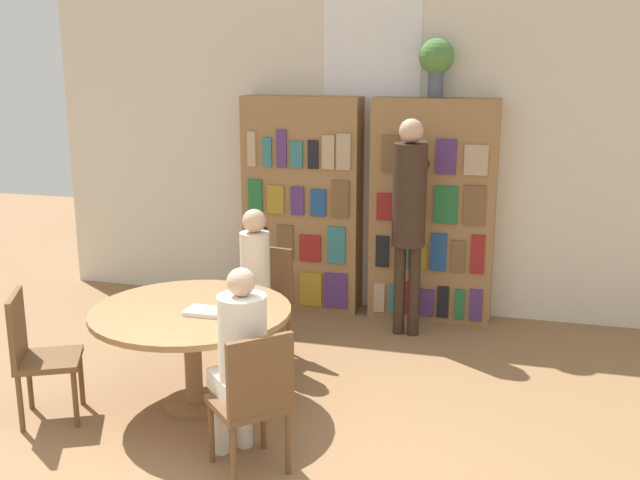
% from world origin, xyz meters
% --- Properties ---
extents(wall_back, '(6.40, 0.07, 3.00)m').
position_xyz_m(wall_back, '(0.00, 3.71, 1.51)').
color(wall_back, beige).
rests_on(wall_back, ground_plane).
extents(bookshelf_left, '(1.11, 0.34, 2.02)m').
position_xyz_m(bookshelf_left, '(-0.61, 3.52, 1.01)').
color(bookshelf_left, olive).
rests_on(bookshelf_left, ground_plane).
extents(bookshelf_right, '(1.11, 0.34, 2.02)m').
position_xyz_m(bookshelf_right, '(0.62, 3.52, 1.00)').
color(bookshelf_right, olive).
rests_on(bookshelf_right, ground_plane).
extents(flower_vase, '(0.31, 0.31, 0.51)m').
position_xyz_m(flower_vase, '(0.60, 3.52, 2.34)').
color(flower_vase, '#475166').
rests_on(flower_vase, bookshelf_right).
extents(reading_table, '(1.36, 1.36, 0.71)m').
position_xyz_m(reading_table, '(-0.73, 1.25, 0.61)').
color(reading_table, olive).
rests_on(reading_table, ground_plane).
extents(chair_near_camera, '(0.54, 0.54, 0.88)m').
position_xyz_m(chair_near_camera, '(-1.64, 0.79, 0.49)').
color(chair_near_camera, brown).
rests_on(chair_near_camera, ground_plane).
extents(chair_left_side, '(0.46, 0.46, 0.88)m').
position_xyz_m(chair_left_side, '(-0.56, 2.25, 0.49)').
color(chair_left_side, brown).
rests_on(chair_left_side, ground_plane).
extents(chair_far_side, '(0.57, 0.57, 0.88)m').
position_xyz_m(chair_far_side, '(-0.01, 0.52, 0.49)').
color(chair_far_side, brown).
rests_on(chair_far_side, ground_plane).
extents(seated_reader_left, '(0.28, 0.37, 1.24)m').
position_xyz_m(seated_reader_left, '(-0.59, 2.07, 0.69)').
color(seated_reader_left, beige).
rests_on(seated_reader_left, ground_plane).
extents(seated_reader_right, '(0.43, 0.43, 1.22)m').
position_xyz_m(seated_reader_right, '(-0.14, 0.65, 0.69)').
color(seated_reader_right, silver).
rests_on(seated_reader_right, ground_plane).
extents(librarian_standing, '(0.28, 0.55, 1.88)m').
position_xyz_m(librarian_standing, '(0.48, 3.01, 1.15)').
color(librarian_standing, '#332319').
rests_on(librarian_standing, ground_plane).
extents(open_book_on_table, '(0.24, 0.18, 0.03)m').
position_xyz_m(open_book_on_table, '(-0.60, 1.18, 0.72)').
color(open_book_on_table, silver).
rests_on(open_book_on_table, reading_table).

